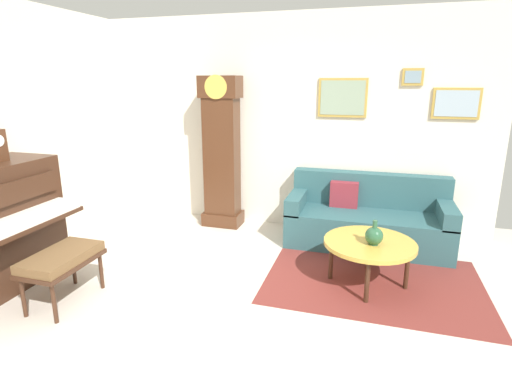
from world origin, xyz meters
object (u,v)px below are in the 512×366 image
at_px(couch, 367,219).
at_px(green_jug, 374,236).
at_px(grandfather_clock, 222,157).
at_px(coffee_table, 370,244).
at_px(piano_bench, 62,260).

height_order(couch, green_jug, couch).
distance_m(grandfather_clock, coffee_table, 2.37).
distance_m(coffee_table, green_jug, 0.14).
xyz_separation_m(couch, green_jug, (0.08, -1.11, 0.22)).
height_order(piano_bench, grandfather_clock, grandfather_clock).
bearing_deg(coffee_table, grandfather_clock, 149.23).
bearing_deg(couch, coffee_table, -87.69).
xyz_separation_m(coffee_table, green_jug, (0.03, -0.06, 0.12)).
bearing_deg(couch, piano_bench, -139.99).
xyz_separation_m(piano_bench, couch, (2.58, 2.17, -0.09)).
bearing_deg(green_jug, coffee_table, 118.34).
bearing_deg(coffee_table, couch, 92.31).
bearing_deg(grandfather_clock, green_jug, -31.65).
height_order(grandfather_clock, couch, grandfather_clock).
relative_size(piano_bench, grandfather_clock, 0.34).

